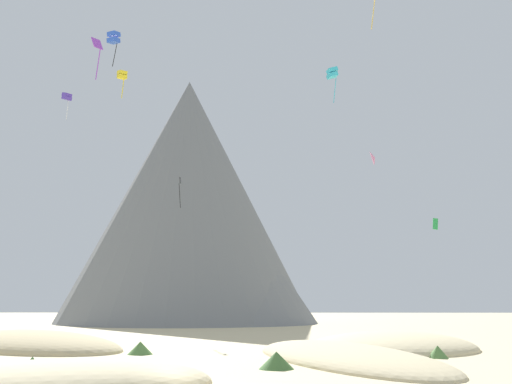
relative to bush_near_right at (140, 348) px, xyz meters
The scene contains 17 objects.
dune_foreground_right 16.32m from the bush_near_right, 15.52° to the right, with size 27.83×9.18×2.37m, color #CCBA8E.
dune_midground 13.36m from the bush_near_right, 149.55° to the left, with size 23.69×12.08×3.24m, color #C6B284.
dune_back_low 22.05m from the bush_near_right, 15.43° to the left, with size 15.12×18.64×3.13m, color beige.
bush_near_right is the anchor object (origin of this frame).
bush_scatter_east 23.78m from the bush_near_right, ahead, with size 1.43×1.43×0.70m, color #386633.
bush_far_left 15.15m from the bush_near_right, 44.65° to the right, with size 2.26×2.26×1.09m, color #477238.
bush_ridge_crest 12.04m from the bush_near_right, 112.28° to the right, with size 1.17×1.17×0.81m, color #386633.
bush_low_patch 23.23m from the bush_near_right, ahead, with size 1.58×1.58×0.93m, color #568442.
rock_massif 75.77m from the bush_near_right, 93.35° to the left, with size 70.99×70.99×49.70m.
kite_yellow_high 27.28m from the bush_near_right, 119.06° to the left, with size 1.14×1.14×2.93m.
kite_cyan_high 43.36m from the bush_near_right, 51.14° to the left, with size 1.49×1.41×4.67m.
kite_blue_high 41.69m from the bush_near_right, 112.84° to the left, with size 1.60×1.63×4.56m.
kite_pink_mid 32.99m from the bush_near_right, 35.14° to the left, with size 1.07×1.72×1.63m.
kite_indigo_high 53.51m from the bush_near_right, 117.89° to the left, with size 1.60×1.59×4.34m.
kite_green_low 39.00m from the bush_near_right, 35.62° to the left, with size 0.78×0.49×1.44m.
kite_violet_high 26.08m from the bush_near_right, behind, with size 0.89×1.07×3.88m.
kite_black_mid 31.77m from the bush_near_right, 91.67° to the left, with size 0.28×1.03×4.01m.
Camera 1 is at (3.42, -30.44, 4.24)m, focal length 43.56 mm.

